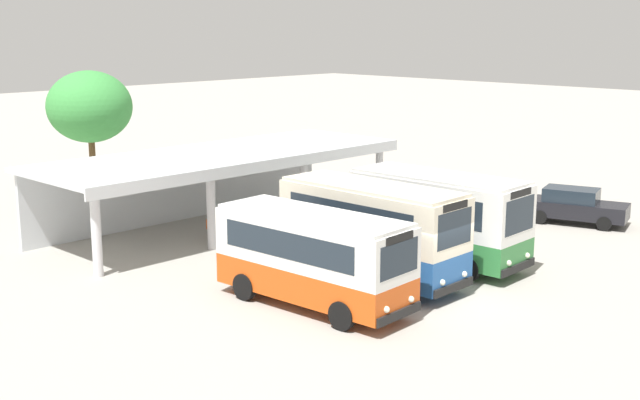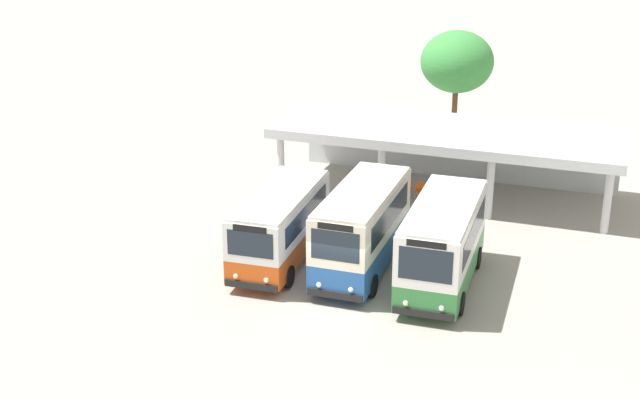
{
  "view_description": "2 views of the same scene",
  "coord_description": "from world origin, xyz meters",
  "px_view_note": "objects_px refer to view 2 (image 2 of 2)",
  "views": [
    {
      "loc": [
        -21.52,
        -15.29,
        8.94
      ],
      "look_at": [
        1.01,
        6.66,
        2.24
      ],
      "focal_mm": 46.64,
      "sensor_mm": 36.0,
      "label": 1
    },
    {
      "loc": [
        9.43,
        -28.26,
        15.49
      ],
      "look_at": [
        -2.09,
        3.92,
        2.49
      ],
      "focal_mm": 49.72,
      "sensor_mm": 36.0,
      "label": 2
    }
  ],
  "objects_px": {
    "waiting_chair_middle_seat": "(433,191)",
    "city_bus_nearest_orange": "(280,224)",
    "waiting_chair_second_from_end": "(420,189)",
    "waiting_chair_fourth_seat": "(445,193)",
    "city_bus_middle_cream": "(442,242)",
    "city_bus_second_in_row": "(362,226)",
    "waiting_chair_end_by_column": "(407,189)"
  },
  "relations": [
    {
      "from": "waiting_chair_second_from_end",
      "to": "waiting_chair_fourth_seat",
      "type": "bearing_deg",
      "value": -2.41
    },
    {
      "from": "waiting_chair_end_by_column",
      "to": "waiting_chair_second_from_end",
      "type": "xyz_separation_m",
      "value": [
        0.63,
        0.08,
        0.0
      ]
    },
    {
      "from": "city_bus_nearest_orange",
      "to": "waiting_chair_second_from_end",
      "type": "bearing_deg",
      "value": 67.94
    },
    {
      "from": "waiting_chair_second_from_end",
      "to": "waiting_chair_middle_seat",
      "type": "distance_m",
      "value": 0.63
    },
    {
      "from": "waiting_chair_middle_seat",
      "to": "city_bus_middle_cream",
      "type": "bearing_deg",
      "value": -75.21
    },
    {
      "from": "waiting_chair_end_by_column",
      "to": "waiting_chair_fourth_seat",
      "type": "distance_m",
      "value": 1.9
    },
    {
      "from": "city_bus_nearest_orange",
      "to": "city_bus_second_in_row",
      "type": "relative_size",
      "value": 0.98
    },
    {
      "from": "waiting_chair_second_from_end",
      "to": "city_bus_nearest_orange",
      "type": "bearing_deg",
      "value": -112.06
    },
    {
      "from": "city_bus_middle_cream",
      "to": "waiting_chair_second_from_end",
      "type": "height_order",
      "value": "city_bus_middle_cream"
    },
    {
      "from": "city_bus_nearest_orange",
      "to": "city_bus_second_in_row",
      "type": "height_order",
      "value": "city_bus_second_in_row"
    },
    {
      "from": "waiting_chair_middle_seat",
      "to": "city_bus_nearest_orange",
      "type": "bearing_deg",
      "value": -115.43
    },
    {
      "from": "waiting_chair_second_from_end",
      "to": "waiting_chair_middle_seat",
      "type": "bearing_deg",
      "value": -2.02
    },
    {
      "from": "city_bus_middle_cream",
      "to": "waiting_chair_end_by_column",
      "type": "bearing_deg",
      "value": 112.1
    },
    {
      "from": "city_bus_nearest_orange",
      "to": "city_bus_middle_cream",
      "type": "height_order",
      "value": "city_bus_middle_cream"
    },
    {
      "from": "city_bus_middle_cream",
      "to": "waiting_chair_middle_seat",
      "type": "relative_size",
      "value": 8.13
    },
    {
      "from": "city_bus_nearest_orange",
      "to": "waiting_chair_middle_seat",
      "type": "height_order",
      "value": "city_bus_nearest_orange"
    },
    {
      "from": "city_bus_second_in_row",
      "to": "waiting_chair_middle_seat",
      "type": "bearing_deg",
      "value": 83.6
    },
    {
      "from": "city_bus_second_in_row",
      "to": "city_bus_middle_cream",
      "type": "height_order",
      "value": "city_bus_second_in_row"
    },
    {
      "from": "waiting_chair_end_by_column",
      "to": "city_bus_middle_cream",
      "type": "bearing_deg",
      "value": -67.9
    },
    {
      "from": "city_bus_middle_cream",
      "to": "waiting_chair_second_from_end",
      "type": "bearing_deg",
      "value": 108.41
    },
    {
      "from": "city_bus_second_in_row",
      "to": "waiting_chair_end_by_column",
      "type": "bearing_deg",
      "value": 91.94
    },
    {
      "from": "city_bus_second_in_row",
      "to": "waiting_chair_middle_seat",
      "type": "distance_m",
      "value": 8.83
    },
    {
      "from": "city_bus_second_in_row",
      "to": "city_bus_middle_cream",
      "type": "relative_size",
      "value": 1.01
    },
    {
      "from": "waiting_chair_second_from_end",
      "to": "waiting_chair_fourth_seat",
      "type": "xyz_separation_m",
      "value": [
        1.26,
        -0.05,
        0.0
      ]
    },
    {
      "from": "waiting_chair_middle_seat",
      "to": "waiting_chair_fourth_seat",
      "type": "height_order",
      "value": "same"
    },
    {
      "from": "city_bus_middle_cream",
      "to": "waiting_chair_middle_seat",
      "type": "xyz_separation_m",
      "value": [
        -2.39,
        9.06,
        -1.36
      ]
    },
    {
      "from": "waiting_chair_second_from_end",
      "to": "waiting_chair_middle_seat",
      "type": "height_order",
      "value": "same"
    },
    {
      "from": "city_bus_middle_cream",
      "to": "waiting_chair_middle_seat",
      "type": "height_order",
      "value": "city_bus_middle_cream"
    },
    {
      "from": "city_bus_nearest_orange",
      "to": "waiting_chair_middle_seat",
      "type": "relative_size",
      "value": 8.08
    },
    {
      "from": "waiting_chair_middle_seat",
      "to": "waiting_chair_second_from_end",
      "type": "bearing_deg",
      "value": 177.98
    },
    {
      "from": "city_bus_nearest_orange",
      "to": "waiting_chair_fourth_seat",
      "type": "xyz_separation_m",
      "value": [
        4.97,
        9.09,
        -1.18
      ]
    },
    {
      "from": "waiting_chair_end_by_column",
      "to": "waiting_chair_fourth_seat",
      "type": "xyz_separation_m",
      "value": [
        1.9,
        0.02,
        0.0
      ]
    }
  ]
}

